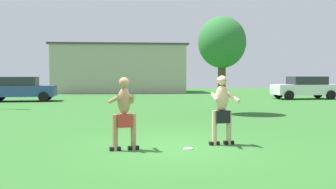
{
  "coord_description": "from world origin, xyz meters",
  "views": [
    {
      "loc": [
        -1.14,
        -9.76,
        1.81
      ],
      "look_at": [
        -0.01,
        1.66,
        1.2
      ],
      "focal_mm": 43.36,
      "sensor_mm": 36.0,
      "label": 1
    }
  ],
  "objects": [
    {
      "name": "player_in_red",
      "position": [
        -1.23,
        -0.26,
        0.9
      ],
      "size": [
        0.74,
        0.67,
        1.71
      ],
      "color": "black",
      "rests_on": "ground_plane"
    },
    {
      "name": "car_white_mid_lot",
      "position": [
        11.19,
        17.52,
        0.82
      ],
      "size": [
        4.36,
        2.15,
        1.58
      ],
      "color": "white",
      "rests_on": "ground_plane"
    },
    {
      "name": "outbuilding_behind_lot",
      "position": [
        -1.93,
        29.03,
        2.26
      ],
      "size": [
        12.44,
        6.06,
        4.5
      ],
      "color": "#B2A893",
      "rests_on": "ground_plane"
    },
    {
      "name": "ground_plane",
      "position": [
        0.0,
        0.0,
        0.0
      ],
      "size": [
        80.0,
        80.0,
        0.0
      ],
      "primitive_type": "plane",
      "color": "#2D6628"
    },
    {
      "name": "tree_right_field",
      "position": [
        3.0,
        7.89,
        3.13
      ],
      "size": [
        2.12,
        2.12,
        4.32
      ],
      "color": "#4C3823",
      "rests_on": "ground_plane"
    },
    {
      "name": "player_with_cap",
      "position": [
        1.21,
        0.22,
        0.98
      ],
      "size": [
        0.73,
        0.69,
        1.76
      ],
      "color": "black",
      "rests_on": "ground_plane"
    },
    {
      "name": "frisbee",
      "position": [
        0.29,
        -0.29,
        0.01
      ],
      "size": [
        0.24,
        0.24,
        0.03
      ],
      "primitive_type": "cylinder",
      "color": "white",
      "rests_on": "ground_plane"
    },
    {
      "name": "car_blue_near_post",
      "position": [
        -8.04,
        17.09,
        0.82
      ],
      "size": [
        4.4,
        2.23,
        1.58
      ],
      "color": "#2D478C",
      "rests_on": "ground_plane"
    }
  ]
}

